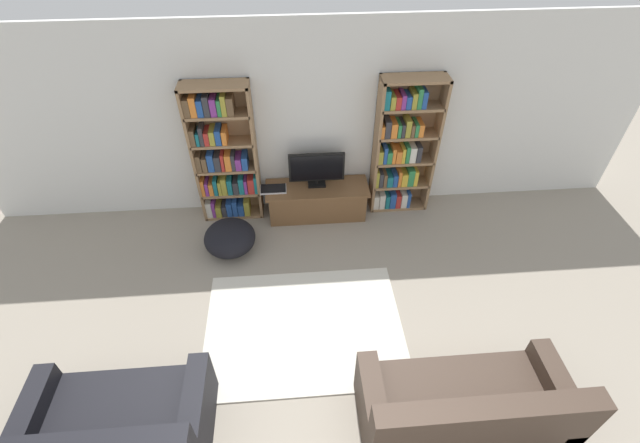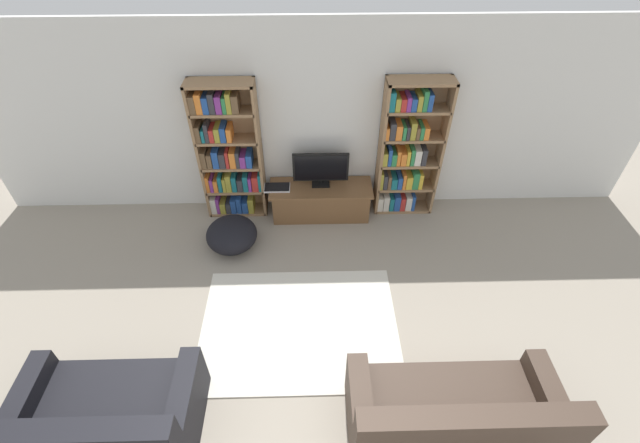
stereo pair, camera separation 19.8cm
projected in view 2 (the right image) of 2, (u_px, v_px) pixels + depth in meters
wall_back at (316, 122)px, 5.51m from camera, size 8.80×0.06×2.60m
bookshelf_left at (229, 155)px, 5.60m from camera, size 0.82×0.30×1.94m
bookshelf_right at (406, 152)px, 5.65m from camera, size 0.82×0.30×1.94m
tv_stand at (321, 200)px, 5.99m from camera, size 1.41×0.50×0.47m
television at (321, 169)px, 5.70m from camera, size 0.75×0.16×0.50m
laptop at (277, 188)px, 5.81m from camera, size 0.35×0.21×0.03m
area_rug at (299, 326)px, 4.71m from camera, size 2.15×1.58×0.02m
couch_left_sectional at (107, 421)px, 3.67m from camera, size 1.52×0.92×0.88m
couch_right_sofa at (453, 417)px, 3.67m from camera, size 1.78×0.80×0.92m
beanbag_ottoman at (232, 235)px, 5.53m from camera, size 0.66×0.66×0.41m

